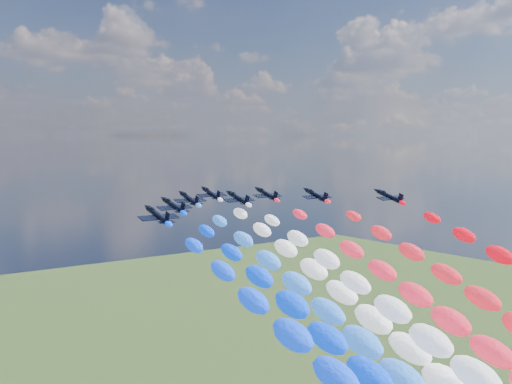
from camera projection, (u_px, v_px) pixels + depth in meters
jet_0 at (158, 215)px, 126.31m from camera, size 8.15×11.05×5.19m
jet_1 at (173, 205)px, 143.75m from camera, size 8.56×11.35×5.19m
jet_2 at (189, 199)px, 159.47m from camera, size 8.25×11.13×5.19m
trail_2 at (383, 372)px, 110.58m from camera, size 6.89×125.16×53.04m
jet_3 at (238, 198)px, 160.61m from camera, size 8.12×11.03×5.19m
trail_3 at (452, 369)px, 111.72m from camera, size 6.89×125.16×53.04m
jet_4 at (211, 193)px, 173.68m from camera, size 8.34×11.19×5.19m
trail_4 at (392, 345)px, 124.79m from camera, size 6.89×125.16×53.04m
jet_5 at (267, 194)px, 172.01m from camera, size 8.11×11.02×5.19m
trail_5 at (472, 348)px, 123.11m from camera, size 6.89×125.16×53.04m
jet_6 at (316, 195)px, 168.70m from camera, size 8.26×11.14×5.19m
jet_7 at (389, 196)px, 165.36m from camera, size 8.04×10.97×5.19m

